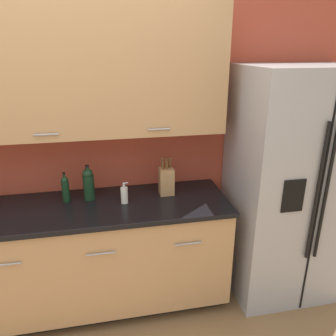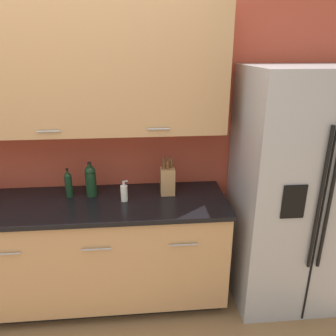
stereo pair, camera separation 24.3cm
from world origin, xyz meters
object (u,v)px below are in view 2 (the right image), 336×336
wine_bottle (91,180)px  oil_bottle (69,184)px  refrigerator (297,191)px  soap_dispenser (124,193)px  knife_block (168,180)px

wine_bottle → oil_bottle: 0.17m
refrigerator → wine_bottle: (-1.60, 0.15, 0.09)m
refrigerator → oil_bottle: size_ratio=8.13×
refrigerator → soap_dispenser: bearing=178.5°
soap_dispenser → oil_bottle: (-0.43, 0.11, 0.04)m
knife_block → oil_bottle: bearing=178.7°
refrigerator → wine_bottle: 1.61m
knife_block → refrigerator: bearing=-7.3°
knife_block → wine_bottle: knife_block is taller
knife_block → soap_dispenser: bearing=-164.2°
soap_dispenser → knife_block: bearing=15.8°
refrigerator → oil_bottle: bearing=175.3°
refrigerator → knife_block: bearing=172.7°
wine_bottle → soap_dispenser: wine_bottle is taller
knife_block → oil_bottle: 0.76m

